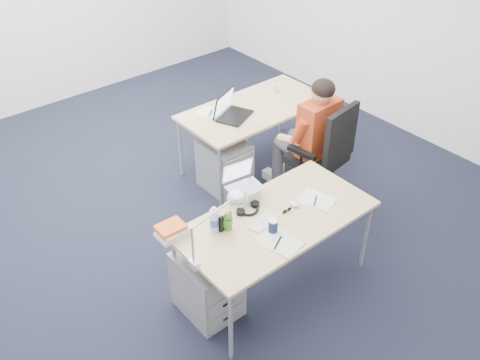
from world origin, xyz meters
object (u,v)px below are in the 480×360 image
at_px(far_cup, 274,88).
at_px(desk_near, 276,222).
at_px(office_chair, 318,174).
at_px(seated_person, 306,137).
at_px(drawer_pedestal_far, 225,166).
at_px(headphones, 248,208).
at_px(wireless_keyboard, 264,222).
at_px(cordless_phone, 221,224).
at_px(can_koozie, 273,226).
at_px(bear_figurine, 228,221).
at_px(drawer_pedestal_near, 207,284).
at_px(silver_laptop, 245,184).
at_px(sunglasses, 287,211).
at_px(desk_far, 254,111).
at_px(dark_laptop, 235,105).
at_px(desk_lamp, 210,231).
at_px(book_stack, 172,231).
at_px(water_bottle, 214,219).
at_px(computer_mouse, 294,204).

bearing_deg(far_cup, desk_near, -132.11).
bearing_deg(office_chair, desk_near, -160.90).
xyz_separation_m(seated_person, drawer_pedestal_far, (-0.58, 0.59, -0.40)).
distance_m(desk_near, headphones, 0.25).
bearing_deg(headphones, wireless_keyboard, -92.34).
bearing_deg(cordless_phone, can_koozie, -45.08).
distance_m(office_chair, bear_figurine, 1.65).
height_order(drawer_pedestal_near, drawer_pedestal_far, same).
distance_m(silver_laptop, headphones, 0.20).
relative_size(can_koozie, cordless_phone, 0.82).
bearing_deg(far_cup, silver_laptop, -139.63).
height_order(wireless_keyboard, cordless_phone, cordless_phone).
bearing_deg(desk_near, sunglasses, 1.27).
relative_size(headphones, can_koozie, 1.92).
relative_size(seated_person, bear_figurine, 7.98).
distance_m(desk_far, office_chair, 0.99).
relative_size(seated_person, sunglasses, 14.17).
bearing_deg(drawer_pedestal_far, dark_laptop, 25.19).
bearing_deg(dark_laptop, seated_person, -87.00).
distance_m(seated_person, drawer_pedestal_far, 0.92).
distance_m(silver_laptop, far_cup, 1.98).
height_order(office_chair, drawer_pedestal_near, office_chair).
distance_m(silver_laptop, desk_lamp, 0.74).
relative_size(headphones, sunglasses, 2.38).
bearing_deg(far_cup, office_chair, -107.91).
distance_m(can_koozie, book_stack, 0.77).
distance_m(desk_near, desk_lamp, 0.73).
bearing_deg(water_bottle, desk_lamp, -131.96).
distance_m(desk_lamp, dark_laptop, 2.08).
distance_m(can_koozie, sunglasses, 0.28).
height_order(can_koozie, far_cup, can_koozie).
distance_m(drawer_pedestal_near, can_koozie, 0.73).
relative_size(drawer_pedestal_near, far_cup, 6.00).
distance_m(headphones, cordless_phone, 0.33).
relative_size(office_chair, book_stack, 5.04).
distance_m(drawer_pedestal_near, silver_laptop, 0.86).
bearing_deg(office_chair, far_cup, 64.05).
distance_m(office_chair, wireless_keyboard, 1.43).
bearing_deg(cordless_phone, computer_mouse, -15.34).
bearing_deg(silver_laptop, desk_lamp, -141.20).
bearing_deg(water_bottle, seated_person, 19.93).
relative_size(drawer_pedestal_near, cordless_phone, 3.86).
bearing_deg(desk_far, office_chair, -86.23).
height_order(can_koozie, sunglasses, can_koozie).
bearing_deg(water_bottle, desk_near, -22.36).
xyz_separation_m(seated_person, cordless_phone, (-1.55, -0.61, 0.13)).
xyz_separation_m(office_chair, drawer_pedestal_far, (-0.59, 0.77, -0.05)).
xyz_separation_m(book_stack, sunglasses, (0.87, -0.35, -0.04)).
distance_m(desk_near, sunglasses, 0.13).
height_order(desk_near, headphones, headphones).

